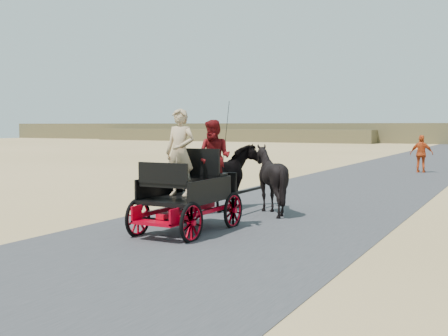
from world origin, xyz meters
The scene contains 9 objects.
ground centered at (0.00, 0.00, 0.00)m, with size 140.00×140.00×0.00m, color tan.
road centered at (0.00, 0.00, 0.01)m, with size 6.00×140.00×0.01m, color #38383A.
ridge_near centered at (-30.00, 58.00, 0.80)m, with size 40.00×4.00×1.60m, color brown.
carriage centered at (-0.72, 1.20, 0.36)m, with size 1.30×2.40×0.72m, color black, non-canonical shape.
horse_left centered at (-1.27, 4.20, 0.85)m, with size 0.91×2.01×1.70m, color black.
horse_right centered at (-0.17, 4.20, 0.85)m, with size 1.37×1.54×1.70m, color black.
driver_man centered at (-0.92, 1.25, 1.62)m, with size 0.66×0.43×1.80m, color tan.
passenger_woman centered at (-0.42, 1.80, 1.51)m, with size 0.77×0.60×1.58m, color #660C0F.
pedestrian centered at (1.24, 18.37, 0.86)m, with size 1.01×0.42×1.73m, color #C64416.
Camera 1 is at (5.31, -8.51, 2.19)m, focal length 45.00 mm.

